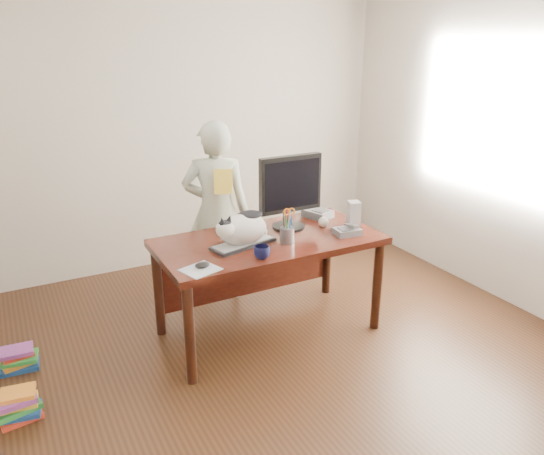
{
  "coord_description": "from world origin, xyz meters",
  "views": [
    {
      "loc": [
        -1.64,
        -2.54,
        2.11
      ],
      "look_at": [
        0.0,
        0.55,
        0.85
      ],
      "focal_mm": 35.0,
      "sensor_mm": 36.0,
      "label": 1
    }
  ],
  "objects_px": {
    "calculator": "(318,213)",
    "mouse": "(202,265)",
    "coffee_mug": "(262,252)",
    "book_pile_a": "(19,406)",
    "book_stack": "(245,224)",
    "person": "(216,212)",
    "pen_cup": "(287,233)",
    "speaker": "(354,214)",
    "baseball": "(323,222)",
    "book_pile_b": "(18,359)",
    "keyboard": "(243,244)",
    "cat": "(241,228)",
    "phone": "(348,231)",
    "desk": "(264,254)",
    "monitor": "(290,188)"
  },
  "relations": [
    {
      "from": "calculator",
      "to": "mouse",
      "type": "bearing_deg",
      "value": -176.4
    },
    {
      "from": "coffee_mug",
      "to": "book_pile_a",
      "type": "distance_m",
      "value": 1.7
    },
    {
      "from": "book_stack",
      "to": "person",
      "type": "bearing_deg",
      "value": 77.73
    },
    {
      "from": "pen_cup",
      "to": "book_stack",
      "type": "height_order",
      "value": "pen_cup"
    },
    {
      "from": "book_stack",
      "to": "speaker",
      "type": "bearing_deg",
      "value": -39.68
    },
    {
      "from": "speaker",
      "to": "book_pile_a",
      "type": "height_order",
      "value": "speaker"
    },
    {
      "from": "speaker",
      "to": "baseball",
      "type": "height_order",
      "value": "speaker"
    },
    {
      "from": "book_pile_b",
      "to": "person",
      "type": "bearing_deg",
      "value": 13.52
    },
    {
      "from": "keyboard",
      "to": "speaker",
      "type": "distance_m",
      "value": 0.93
    },
    {
      "from": "keyboard",
      "to": "calculator",
      "type": "xyz_separation_m",
      "value": [
        0.79,
        0.28,
        0.02
      ]
    },
    {
      "from": "calculator",
      "to": "cat",
      "type": "bearing_deg",
      "value": 179.89
    },
    {
      "from": "phone",
      "to": "baseball",
      "type": "xyz_separation_m",
      "value": [
        -0.07,
        0.22,
        0.01
      ]
    },
    {
      "from": "mouse",
      "to": "book_pile_a",
      "type": "relative_size",
      "value": 0.41
    },
    {
      "from": "pen_cup",
      "to": "person",
      "type": "bearing_deg",
      "value": 101.77
    },
    {
      "from": "coffee_mug",
      "to": "phone",
      "type": "distance_m",
      "value": 0.76
    },
    {
      "from": "book_pile_a",
      "to": "mouse",
      "type": "bearing_deg",
      "value": -3.21
    },
    {
      "from": "phone",
      "to": "speaker",
      "type": "xyz_separation_m",
      "value": [
        0.15,
        0.14,
        0.07
      ]
    },
    {
      "from": "desk",
      "to": "person",
      "type": "xyz_separation_m",
      "value": [
        -0.1,
        0.66,
        0.15
      ]
    },
    {
      "from": "phone",
      "to": "baseball",
      "type": "bearing_deg",
      "value": 113.54
    },
    {
      "from": "cat",
      "to": "monitor",
      "type": "bearing_deg",
      "value": 4.56
    },
    {
      "from": "keyboard",
      "to": "desk",
      "type": "bearing_deg",
      "value": 14.29
    },
    {
      "from": "phone",
      "to": "book_pile_a",
      "type": "relative_size",
      "value": 0.73
    },
    {
      "from": "desk",
      "to": "baseball",
      "type": "height_order",
      "value": "baseball"
    },
    {
      "from": "cat",
      "to": "mouse",
      "type": "xyz_separation_m",
      "value": [
        -0.37,
        -0.22,
        -0.11
      ]
    },
    {
      "from": "mouse",
      "to": "person",
      "type": "relative_size",
      "value": 0.07
    },
    {
      "from": "keyboard",
      "to": "pen_cup",
      "type": "distance_m",
      "value": 0.32
    },
    {
      "from": "desk",
      "to": "cat",
      "type": "relative_size",
      "value": 3.58
    },
    {
      "from": "desk",
      "to": "pen_cup",
      "type": "relative_size",
      "value": 6.28
    },
    {
      "from": "speaker",
      "to": "calculator",
      "type": "relative_size",
      "value": 0.74
    },
    {
      "from": "monitor",
      "to": "book_pile_a",
      "type": "xyz_separation_m",
      "value": [
        -1.99,
        -0.31,
        -0.98
      ]
    },
    {
      "from": "mouse",
      "to": "book_stack",
      "type": "distance_m",
      "value": 0.76
    },
    {
      "from": "speaker",
      "to": "book_pile_a",
      "type": "relative_size",
      "value": 0.7
    },
    {
      "from": "keyboard",
      "to": "coffee_mug",
      "type": "xyz_separation_m",
      "value": [
        0.01,
        -0.26,
        0.03
      ]
    },
    {
      "from": "desk",
      "to": "book_pile_b",
      "type": "bearing_deg",
      "value": 171.03
    },
    {
      "from": "mouse",
      "to": "monitor",
      "type": "bearing_deg",
      "value": 6.15
    },
    {
      "from": "desk",
      "to": "keyboard",
      "type": "xyz_separation_m",
      "value": [
        -0.22,
        -0.12,
        0.16
      ]
    },
    {
      "from": "mouse",
      "to": "calculator",
      "type": "height_order",
      "value": "calculator"
    },
    {
      "from": "keyboard",
      "to": "mouse",
      "type": "xyz_separation_m",
      "value": [
        -0.39,
        -0.23,
        0.01
      ]
    },
    {
      "from": "desk",
      "to": "cat",
      "type": "bearing_deg",
      "value": -152.52
    },
    {
      "from": "baseball",
      "to": "book_pile_b",
      "type": "relative_size",
      "value": 0.3
    },
    {
      "from": "monitor",
      "to": "person",
      "type": "xyz_separation_m",
      "value": [
        -0.34,
        0.63,
        -0.31
      ]
    },
    {
      "from": "baseball",
      "to": "book_pile_b",
      "type": "distance_m",
      "value": 2.34
    },
    {
      "from": "keyboard",
      "to": "pen_cup",
      "type": "relative_size",
      "value": 1.92
    },
    {
      "from": "speaker",
      "to": "cat",
      "type": "bearing_deg",
      "value": -162.77
    },
    {
      "from": "person",
      "to": "book_pile_b",
      "type": "relative_size",
      "value": 5.84
    },
    {
      "from": "book_stack",
      "to": "person",
      "type": "xyz_separation_m",
      "value": [
        -0.04,
        0.47,
        -0.04
      ]
    },
    {
      "from": "phone",
      "to": "book_stack",
      "type": "bearing_deg",
      "value": 149.72
    },
    {
      "from": "desk",
      "to": "person",
      "type": "relative_size",
      "value": 1.06
    },
    {
      "from": "baseball",
      "to": "book_stack",
      "type": "height_order",
      "value": "book_stack"
    },
    {
      "from": "desk",
      "to": "book_pile_b",
      "type": "relative_size",
      "value": 6.2
    }
  ]
}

